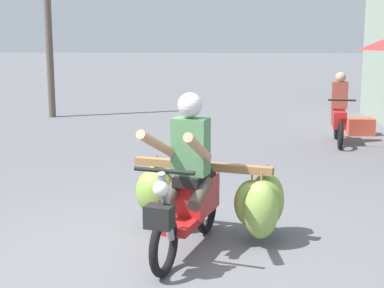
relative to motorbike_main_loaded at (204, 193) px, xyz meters
name	(u,v)px	position (x,y,z in m)	size (l,w,h in m)	color
ground_plane	(152,261)	(-0.49, -0.57, -0.52)	(120.00, 120.00, 0.00)	slate
motorbike_main_loaded	(204,193)	(0.00, 0.00, 0.00)	(1.69, 1.93, 1.58)	black
motorbike_distant_ahead_left	(339,115)	(2.50, 5.56, 0.05)	(0.51, 1.62, 1.40)	black
produce_crate	(360,126)	(3.17, 6.56, -0.34)	(0.56, 0.40, 0.36)	#CC4C38
utility_pole	(47,6)	(-4.18, 8.89, 2.29)	(0.18, 0.18, 5.63)	brown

